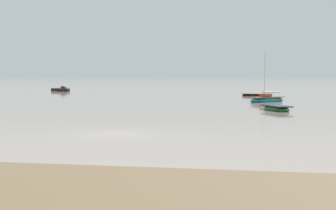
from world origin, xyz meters
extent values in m
plane|color=gray|center=(0.00, 0.00, 0.00)|extent=(800.00, 800.00, 0.00)
ellipsoid|color=black|center=(7.40, 51.53, 0.13)|extent=(3.80, 2.16, 0.57)
cube|color=brown|center=(7.40, 51.53, 0.37)|extent=(3.52, 2.06, 0.08)
cube|color=brown|center=(7.40, 51.53, 0.28)|extent=(0.52, 1.13, 0.06)
ellipsoid|color=#23602D|center=(10.00, 20.81, 0.16)|extent=(3.24, 4.62, 0.69)
cube|color=black|center=(10.00, 20.81, 0.45)|extent=(3.06, 4.29, 0.09)
cube|color=black|center=(10.00, 20.81, 0.35)|extent=(1.34, 0.83, 0.07)
ellipsoid|color=#197084|center=(9.35, 35.73, 0.19)|extent=(5.16, 5.23, 0.97)
cube|color=brown|center=(9.35, 35.73, 0.58)|extent=(4.45, 4.51, 0.10)
cube|color=brown|center=(9.15, 35.53, 0.85)|extent=(1.63, 1.64, 0.35)
cylinder|color=#B7BABF|center=(9.00, 35.37, 3.34)|extent=(0.10, 0.10, 5.32)
cylinder|color=beige|center=(9.84, 36.23, 1.21)|extent=(2.29, 2.34, 0.19)
cube|color=black|center=(-31.24, 67.19, 0.20)|extent=(4.30, 3.49, 0.79)
cone|color=black|center=(-29.44, 66.12, 0.20)|extent=(1.89, 2.00, 1.58)
cube|color=brown|center=(-31.20, 67.17, 0.49)|extent=(4.39, 3.57, 0.09)
cube|color=brown|center=(-30.71, 66.88, 0.81)|extent=(0.57, 0.63, 0.44)
cube|color=black|center=(-32.92, 68.20, 0.32)|extent=(0.37, 0.40, 0.56)
camera|label=1|loc=(8.33, -28.53, 3.57)|focal=53.62mm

